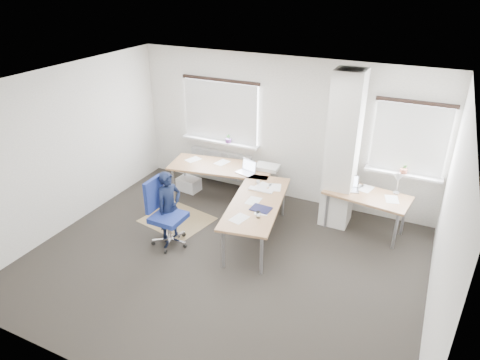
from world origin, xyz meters
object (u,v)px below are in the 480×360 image
at_px(task_chair, 167,227).
at_px(desk_main, 240,184).
at_px(desk_side, 368,197).
at_px(person, 169,206).

bearing_deg(task_chair, desk_main, 60.99).
bearing_deg(desk_side, person, -142.59).
height_order(desk_main, task_chair, task_chair).
bearing_deg(person, task_chair, -148.19).
bearing_deg(person, desk_main, -12.79).
distance_m(desk_main, person, 1.37).
relative_size(desk_main, task_chair, 2.43).
bearing_deg(desk_main, task_chair, -129.73).
relative_size(task_chair, person, 0.93).
xyz_separation_m(desk_side, task_chair, (-2.90, -1.81, -0.36)).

